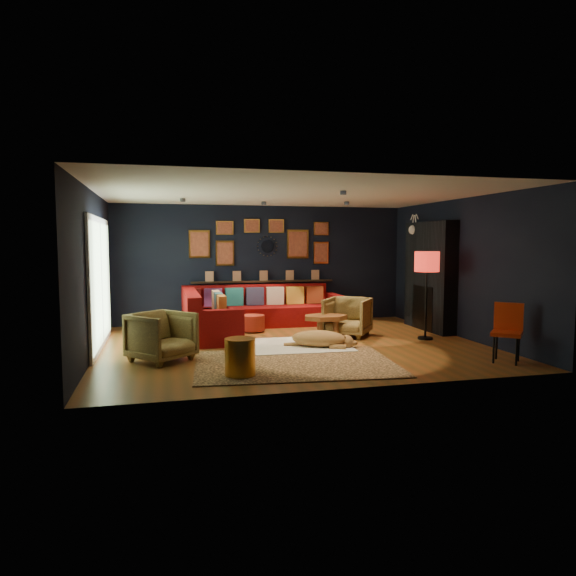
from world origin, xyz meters
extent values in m
plane|color=brown|center=(0.00, 0.00, 0.00)|extent=(6.50, 6.50, 0.00)
plane|color=black|center=(0.00, 2.75, 1.30)|extent=(6.50, 0.00, 6.50)
plane|color=black|center=(0.00, -2.75, 1.30)|extent=(6.50, 0.00, 6.50)
plane|color=black|center=(-3.25, 0.00, 1.30)|extent=(0.00, 5.50, 5.50)
plane|color=black|center=(3.25, 0.00, 1.30)|extent=(0.00, 5.50, 5.50)
plane|color=beige|center=(0.00, 0.00, 2.60)|extent=(6.50, 6.50, 0.00)
cube|color=maroon|center=(-0.20, 2.25, 0.21)|extent=(3.20, 0.95, 0.42)
cube|color=maroon|center=(-0.20, 2.60, 0.63)|extent=(3.20, 0.24, 0.46)
cube|color=maroon|center=(1.50, 2.25, 0.32)|extent=(0.22, 0.95, 0.64)
cube|color=maroon|center=(-1.32, 1.15, 0.21)|extent=(0.95, 2.20, 0.42)
cube|color=maroon|center=(-1.68, 1.15, 0.63)|extent=(0.24, 2.20, 0.46)
cube|color=maroon|center=(-1.32, 0.15, 0.32)|extent=(0.95, 0.22, 0.64)
cube|color=maroon|center=(-1.60, 2.40, 0.62)|extent=(0.38, 0.14, 0.38)
cube|color=#5C2A62|center=(-1.15, 2.40, 0.62)|extent=(0.38, 0.14, 0.38)
cube|color=#1C6B72|center=(-0.70, 2.40, 0.62)|extent=(0.38, 0.14, 0.38)
cube|color=#323353|center=(-0.25, 2.40, 0.62)|extent=(0.38, 0.14, 0.38)
cube|color=beige|center=(0.20, 2.40, 0.62)|extent=(0.38, 0.14, 0.38)
cube|color=gold|center=(0.65, 2.40, 0.62)|extent=(0.38, 0.14, 0.38)
cube|color=maroon|center=(1.10, 2.40, 0.62)|extent=(0.38, 0.14, 0.38)
cube|color=tan|center=(-1.15, 1.85, 0.62)|extent=(0.14, 0.38, 0.38)
cube|color=#234552|center=(-1.15, 1.35, 0.62)|extent=(0.14, 0.38, 0.38)
cube|color=#9C5A21|center=(-1.15, 0.85, 0.62)|extent=(0.14, 0.38, 0.38)
cube|color=black|center=(0.00, 2.68, 0.92)|extent=(3.20, 0.12, 0.04)
cube|color=#C6862E|center=(-1.40, 2.72, 1.75)|extent=(0.45, 0.03, 0.60)
cube|color=#A75334|center=(-1.40, 2.70, 1.75)|extent=(0.38, 0.01, 0.51)
cube|color=#C6862E|center=(-0.85, 2.72, 1.55)|extent=(0.40, 0.03, 0.55)
cube|color=#A75334|center=(-0.85, 2.70, 1.55)|extent=(0.34, 0.01, 0.47)
cube|color=#C6862E|center=(-0.85, 2.72, 2.10)|extent=(0.38, 0.03, 0.30)
cube|color=#A75334|center=(-0.85, 2.70, 2.10)|extent=(0.32, 0.01, 0.25)
cube|color=#C6862E|center=(0.80, 2.72, 1.75)|extent=(0.50, 0.03, 0.65)
cube|color=#A75334|center=(0.80, 2.70, 1.75)|extent=(0.42, 0.01, 0.55)
cube|color=#C6862E|center=(1.35, 2.72, 1.55)|extent=(0.35, 0.03, 0.50)
cube|color=#A75334|center=(1.35, 2.70, 1.55)|extent=(0.30, 0.01, 0.42)
cube|color=#C6862E|center=(1.35, 2.72, 2.10)|extent=(0.35, 0.03, 0.30)
cube|color=#A75334|center=(1.35, 2.70, 2.10)|extent=(0.30, 0.01, 0.25)
cube|color=#C6862E|center=(-0.25, 2.72, 2.15)|extent=(0.35, 0.03, 0.30)
cube|color=#A75334|center=(-0.25, 2.70, 2.15)|extent=(0.30, 0.01, 0.25)
cube|color=#C6862E|center=(0.30, 2.72, 2.15)|extent=(0.35, 0.03, 0.30)
cube|color=#A75334|center=(0.30, 2.70, 2.15)|extent=(0.30, 0.01, 0.25)
cylinder|color=silver|center=(0.10, 2.72, 1.70)|extent=(0.28, 0.03, 0.28)
cone|color=#C6862E|center=(0.32, 2.72, 1.70)|extent=(0.03, 0.16, 0.03)
cone|color=#C6862E|center=(0.30, 2.72, 1.78)|extent=(0.04, 0.16, 0.04)
cone|color=#C6862E|center=(0.26, 2.72, 1.86)|extent=(0.04, 0.16, 0.04)
cone|color=#C6862E|center=(0.18, 2.72, 1.90)|extent=(0.04, 0.16, 0.04)
cone|color=#C6862E|center=(0.10, 2.72, 1.92)|extent=(0.03, 0.16, 0.03)
cone|color=#C6862E|center=(0.02, 2.72, 1.90)|extent=(0.04, 0.16, 0.04)
cone|color=#C6862E|center=(-0.06, 2.72, 1.86)|extent=(0.04, 0.16, 0.04)
cone|color=#C6862E|center=(-0.10, 2.72, 1.78)|extent=(0.04, 0.16, 0.04)
cone|color=#C6862E|center=(-0.12, 2.72, 1.70)|extent=(0.03, 0.16, 0.03)
cone|color=#C6862E|center=(-0.10, 2.72, 1.62)|extent=(0.04, 0.16, 0.04)
cone|color=#C6862E|center=(-0.06, 2.72, 1.54)|extent=(0.04, 0.16, 0.04)
cone|color=#C6862E|center=(0.02, 2.72, 1.50)|extent=(0.04, 0.16, 0.04)
cone|color=#C6862E|center=(0.10, 2.72, 1.48)|extent=(0.03, 0.16, 0.03)
cone|color=#C6862E|center=(0.18, 2.72, 1.50)|extent=(0.04, 0.16, 0.04)
cone|color=#C6862E|center=(0.26, 2.72, 1.54)|extent=(0.04, 0.16, 0.04)
cone|color=#C6862E|center=(0.30, 2.72, 1.62)|extent=(0.04, 0.16, 0.04)
cube|color=black|center=(3.10, 0.90, 1.10)|extent=(0.30, 1.60, 2.20)
cube|color=black|center=(3.04, 0.90, 0.45)|extent=(0.20, 0.80, 0.90)
cone|color=white|center=(3.19, 1.40, 2.05)|extent=(0.35, 0.28, 0.28)
sphere|color=white|center=(2.97, 1.40, 2.05)|extent=(0.20, 0.20, 0.20)
cylinder|color=white|center=(2.99, 1.34, 2.22)|extent=(0.02, 0.10, 0.28)
cylinder|color=white|center=(2.99, 1.46, 2.22)|extent=(0.02, 0.10, 0.28)
cube|color=white|center=(-3.22, 0.60, 1.10)|extent=(0.04, 2.80, 2.20)
cube|color=#BDE3AD|center=(-3.20, 0.60, 1.10)|extent=(0.01, 2.60, 2.00)
cube|color=white|center=(-3.19, 0.60, 1.10)|extent=(0.02, 0.06, 2.00)
cylinder|color=black|center=(-1.80, 1.20, 2.56)|extent=(0.10, 0.10, 0.06)
cylinder|color=black|center=(-0.20, 1.60, 2.56)|extent=(0.10, 0.10, 0.06)
cylinder|color=black|center=(1.40, 1.20, 2.56)|extent=(0.10, 0.10, 0.06)
cylinder|color=black|center=(0.60, -0.80, 2.56)|extent=(0.10, 0.10, 0.06)
cube|color=white|center=(-0.08, -0.08, 0.01)|extent=(2.04, 1.53, 0.03)
cube|color=tan|center=(-0.32, -1.36, 0.01)|extent=(3.08, 2.34, 0.02)
cylinder|color=brown|center=(0.57, 0.28, 0.19)|extent=(0.10, 0.10, 0.33)
cylinder|color=brown|center=(0.88, 0.28, 0.19)|extent=(0.10, 0.10, 0.33)
cylinder|color=brown|center=(0.72, 0.64, 0.19)|extent=(0.10, 0.10, 0.33)
cylinder|color=maroon|center=(-0.45, 1.50, 0.18)|extent=(0.47, 0.47, 0.31)
imported|color=tan|center=(-2.22, -0.70, 0.41)|extent=(1.09, 1.08, 0.82)
imported|color=tan|center=(1.22, 0.60, 0.41)|extent=(1.08, 1.07, 0.81)
cylinder|color=#C6862E|center=(-1.21, -1.86, 0.26)|extent=(0.41, 0.41, 0.51)
cylinder|color=black|center=(2.53, -2.01, 0.22)|extent=(0.03, 0.03, 0.43)
cylinder|color=black|center=(2.76, -2.23, 0.22)|extent=(0.03, 0.03, 0.43)
cylinder|color=black|center=(2.74, -1.79, 0.22)|extent=(0.03, 0.03, 0.43)
cylinder|color=black|center=(2.97, -2.00, 0.22)|extent=(0.03, 0.03, 0.43)
cube|color=red|center=(2.75, -2.01, 0.43)|extent=(0.58, 0.58, 0.06)
cube|color=red|center=(2.87, -1.88, 0.67)|extent=(0.34, 0.32, 0.41)
cylinder|color=black|center=(2.50, -0.05, 0.02)|extent=(0.27, 0.27, 0.04)
cylinder|color=black|center=(2.50, -0.05, 0.69)|extent=(0.04, 0.04, 1.31)
cylinder|color=red|center=(2.50, -0.05, 1.43)|extent=(0.45, 0.45, 0.37)
camera|label=1|loc=(-2.20, -8.52, 1.77)|focal=32.00mm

